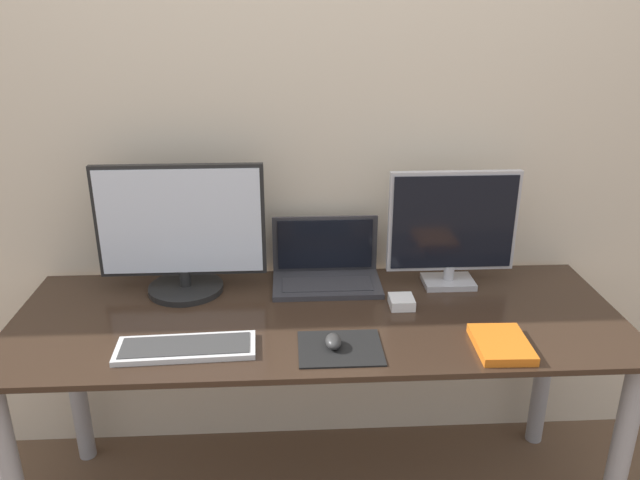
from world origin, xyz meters
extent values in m
cube|color=beige|center=(0.00, 0.75, 1.25)|extent=(7.00, 0.05, 2.50)
cube|color=#332319|center=(0.00, 0.34, 0.73)|extent=(1.89, 0.69, 0.02)
cylinder|color=#99999E|center=(0.89, 0.06, 0.36)|extent=(0.06, 0.06, 0.72)
cylinder|color=#99999E|center=(-0.89, 0.63, 0.36)|extent=(0.06, 0.06, 0.72)
cylinder|color=#99999E|center=(0.89, 0.63, 0.36)|extent=(0.06, 0.06, 0.72)
cylinder|color=black|center=(-0.44, 0.54, 0.75)|extent=(0.25, 0.25, 0.02)
cylinder|color=black|center=(-0.44, 0.54, 0.79)|extent=(0.04, 0.04, 0.05)
cube|color=black|center=(-0.44, 0.55, 0.99)|extent=(0.55, 0.02, 0.38)
cube|color=silver|center=(-0.44, 0.53, 0.99)|extent=(0.52, 0.01, 0.35)
cube|color=#B2B2B7|center=(0.46, 0.54, 0.75)|extent=(0.17, 0.12, 0.02)
cylinder|color=#B2B2B7|center=(0.46, 0.54, 0.79)|extent=(0.04, 0.04, 0.05)
cube|color=#B2B2B7|center=(0.46, 0.55, 0.97)|extent=(0.43, 0.02, 0.34)
cube|color=black|center=(0.46, 0.53, 0.97)|extent=(0.41, 0.01, 0.32)
cube|color=#333338|center=(0.04, 0.54, 0.75)|extent=(0.37, 0.21, 0.02)
cube|color=#2D2D33|center=(0.04, 0.53, 0.76)|extent=(0.30, 0.11, 0.00)
cube|color=#333338|center=(0.04, 0.65, 0.86)|extent=(0.37, 0.01, 0.20)
cube|color=black|center=(0.04, 0.64, 0.86)|extent=(0.33, 0.00, 0.18)
cube|color=silver|center=(-0.38, 0.16, 0.75)|extent=(0.39, 0.15, 0.02)
cube|color=#383838|center=(-0.38, 0.16, 0.76)|extent=(0.36, 0.12, 0.00)
cube|color=black|center=(0.05, 0.14, 0.74)|extent=(0.24, 0.19, 0.00)
ellipsoid|color=#333333|center=(0.03, 0.15, 0.76)|extent=(0.04, 0.07, 0.04)
cube|color=orange|center=(0.51, 0.12, 0.75)|extent=(0.15, 0.20, 0.03)
cube|color=white|center=(0.51, 0.12, 0.75)|extent=(0.15, 0.20, 0.02)
cube|color=white|center=(0.27, 0.39, 0.76)|extent=(0.08, 0.08, 0.03)
camera|label=1|loc=(-0.09, -1.38, 1.67)|focal=35.00mm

